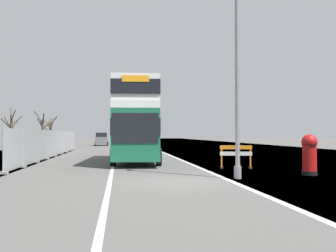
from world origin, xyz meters
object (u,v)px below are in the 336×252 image
at_px(lamppost_foreground, 237,66).
at_px(car_oncoming_near, 139,140).
at_px(roadworks_barrier, 236,154).
at_px(double_decker_bus, 137,121).
at_px(car_receding_mid, 127,139).
at_px(car_receding_far, 102,139).
at_px(red_pillar_postbox, 309,153).

bearing_deg(lamppost_foreground, car_oncoming_near, 95.09).
relative_size(roadworks_barrier, car_oncoming_near, 0.39).
bearing_deg(double_decker_bus, car_receding_mid, 90.08).
xyz_separation_m(car_oncoming_near, car_receding_mid, (-1.05, 9.09, -0.03)).
relative_size(lamppost_foreground, car_receding_far, 2.40).
distance_m(lamppost_foreground, car_receding_mid, 37.88).
height_order(lamppost_foreground, red_pillar_postbox, lamppost_foreground).
bearing_deg(double_decker_bus, roadworks_barrier, -48.24).
height_order(roadworks_barrier, car_receding_mid, car_receding_mid).
xyz_separation_m(car_oncoming_near, car_receding_far, (-4.76, 16.15, -0.13)).
xyz_separation_m(red_pillar_postbox, car_oncoming_near, (-5.99, 27.56, 0.09)).
bearing_deg(lamppost_foreground, car_receding_far, 99.29).
xyz_separation_m(lamppost_foreground, car_receding_mid, (-3.59, 37.55, -3.45)).
relative_size(lamppost_foreground, car_oncoming_near, 2.22).
distance_m(double_decker_bus, car_receding_mid, 27.80).
relative_size(red_pillar_postbox, car_receding_mid, 0.43).
height_order(double_decker_bus, car_receding_far, double_decker_bus).
bearing_deg(car_receding_mid, lamppost_foreground, -84.54).
relative_size(red_pillar_postbox, roadworks_barrier, 1.06).
height_order(lamppost_foreground, car_oncoming_near, lamppost_foreground).
bearing_deg(car_receding_mid, car_oncoming_near, -83.38).
bearing_deg(roadworks_barrier, car_oncoming_near, 98.99).
bearing_deg(lamppost_foreground, car_receding_mid, 95.46).
bearing_deg(car_receding_mid, double_decker_bus, -89.92).
relative_size(roadworks_barrier, car_receding_far, 0.42).
bearing_deg(car_receding_far, red_pillar_postbox, -76.17).
bearing_deg(roadworks_barrier, lamppost_foreground, -106.13).
height_order(roadworks_barrier, car_oncoming_near, car_oncoming_near).
xyz_separation_m(roadworks_barrier, car_oncoming_near, (-3.81, 24.06, 0.31)).
bearing_deg(car_oncoming_near, double_decker_bus, -93.11).
height_order(red_pillar_postbox, car_receding_far, car_receding_far).
height_order(car_receding_mid, car_receding_far, car_receding_mid).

